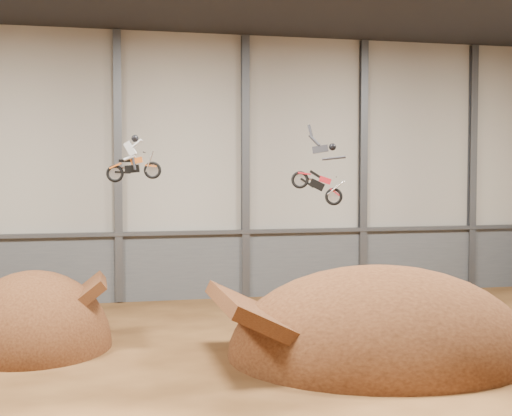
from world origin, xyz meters
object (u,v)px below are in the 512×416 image
(takeoff_ramp, at_px, (34,347))
(fmx_rider_b, at_px, (313,165))
(fmx_rider_a, at_px, (134,156))
(landing_ramp, at_px, (380,354))

(takeoff_ramp, height_order, fmx_rider_b, fmx_rider_b)
(fmx_rider_a, distance_m, fmx_rider_b, 6.96)
(fmx_rider_a, relative_size, fmx_rider_b, 0.71)
(fmx_rider_a, bearing_deg, fmx_rider_b, 7.21)
(takeoff_ramp, height_order, fmx_rider_a, fmx_rider_a)
(landing_ramp, bearing_deg, takeoff_ramp, 162.89)
(takeoff_ramp, bearing_deg, fmx_rider_b, -7.52)
(takeoff_ramp, xyz_separation_m, fmx_rider_a, (3.83, -1.16, 7.37))
(landing_ramp, distance_m, fmx_rider_a, 11.79)
(fmx_rider_a, bearing_deg, landing_ramp, -7.85)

